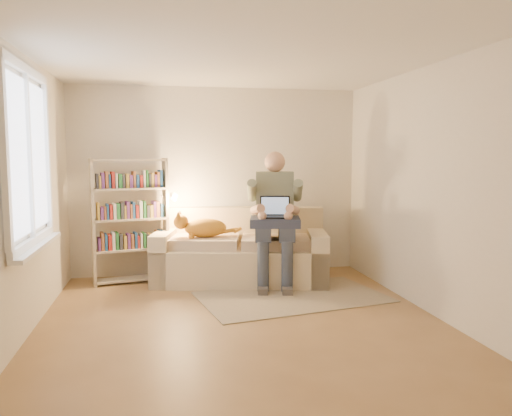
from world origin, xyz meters
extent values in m
plane|color=olive|center=(0.00, 0.00, 0.00)|extent=(4.50, 4.50, 0.00)
cube|color=white|center=(0.00, 0.00, 2.60)|extent=(4.00, 4.50, 0.02)
cube|color=silver|center=(-2.00, 0.00, 1.30)|extent=(0.02, 4.50, 2.60)
cube|color=silver|center=(2.00, 0.00, 1.30)|extent=(0.02, 4.50, 2.60)
cube|color=silver|center=(0.00, 2.25, 1.30)|extent=(4.00, 0.02, 2.60)
cube|color=silver|center=(0.00, -2.25, 1.30)|extent=(4.00, 0.02, 2.60)
plane|color=white|center=(-1.97, 0.20, 1.65)|extent=(0.00, 1.50, 1.50)
cube|color=white|center=(-1.96, 0.20, 2.44)|extent=(0.05, 1.50, 0.08)
cube|color=white|center=(-1.96, 0.20, 0.86)|extent=(0.05, 1.50, 0.08)
cube|color=white|center=(-1.96, 0.20, 1.65)|extent=(0.04, 0.05, 1.50)
cube|color=white|center=(-1.92, 0.20, 0.81)|extent=(0.12, 1.52, 0.04)
cube|color=beige|center=(0.25, 1.68, 0.23)|extent=(2.39, 1.45, 0.47)
cube|color=beige|center=(0.33, 2.07, 0.71)|extent=(2.23, 0.68, 0.48)
cube|color=beige|center=(-0.74, 1.89, 0.33)|extent=(0.43, 1.03, 0.67)
cube|color=beige|center=(1.23, 1.48, 0.33)|extent=(0.43, 1.03, 0.67)
cube|color=beige|center=(-0.26, 1.73, 0.54)|extent=(1.07, 0.85, 0.13)
cube|color=beige|center=(0.73, 1.53, 0.54)|extent=(1.07, 0.85, 0.13)
cube|color=gray|center=(0.70, 1.64, 1.12)|extent=(0.53, 0.36, 0.67)
sphere|color=tan|center=(0.69, 1.61, 1.58)|extent=(0.27, 0.27, 0.27)
cube|color=#373E4D|center=(0.49, 1.36, 0.71)|extent=(0.31, 0.58, 0.21)
cube|color=#373E4D|center=(0.77, 1.30, 0.71)|extent=(0.31, 0.58, 0.21)
cylinder|color=#373E4D|center=(0.43, 1.10, 0.31)|extent=(0.14, 0.14, 0.63)
cylinder|color=#373E4D|center=(0.72, 1.03, 0.31)|extent=(0.14, 0.14, 0.63)
ellipsoid|color=gold|center=(-0.26, 1.70, 0.72)|extent=(0.60, 0.40, 0.25)
sphere|color=gold|center=(-0.58, 1.72, 0.81)|extent=(0.19, 0.19, 0.19)
cylinder|color=gold|center=(0.03, 1.70, 0.67)|extent=(0.27, 0.11, 0.08)
cube|color=#272E44|center=(0.72, 1.27, 0.83)|extent=(0.71, 0.62, 0.11)
cube|color=black|center=(0.71, 1.22, 0.90)|extent=(0.42, 0.33, 0.02)
cube|color=black|center=(0.74, 1.36, 1.03)|extent=(0.38, 0.15, 0.25)
plane|color=#8CA5CC|center=(0.74, 1.36, 1.03)|extent=(0.35, 0.15, 0.33)
cube|color=#C5B495|center=(-1.63, 1.80, 0.81)|extent=(0.09, 0.25, 1.63)
cube|color=#C5B495|center=(-0.72, 2.00, 0.81)|extent=(0.09, 0.25, 1.63)
cube|color=#C5B495|center=(-1.17, 1.90, 0.04)|extent=(1.00, 0.44, 0.03)
cube|color=#C5B495|center=(-1.17, 1.90, 0.44)|extent=(1.00, 0.44, 0.03)
cube|color=#C5B495|center=(-1.17, 1.90, 0.84)|extent=(1.00, 0.44, 0.03)
cube|color=#C5B495|center=(-1.17, 1.90, 1.23)|extent=(1.00, 0.44, 0.03)
cube|color=#C5B495|center=(-1.17, 1.90, 1.60)|extent=(1.00, 0.44, 0.03)
cube|color=#1E4C8C|center=(-1.17, 1.90, 0.55)|extent=(0.85, 0.37, 0.19)
cube|color=#B2261E|center=(-1.17, 1.90, 0.95)|extent=(0.85, 0.37, 0.19)
cube|color=silver|center=(-1.17, 1.90, 1.34)|extent=(0.85, 0.37, 0.19)
cylinder|color=white|center=(-0.79, 1.98, 0.87)|extent=(0.09, 0.09, 0.04)
cone|color=white|center=(-0.63, 1.91, 1.11)|extent=(0.13, 0.15, 0.14)
cube|color=gray|center=(0.72, 0.80, 0.01)|extent=(2.32, 1.63, 0.01)
camera|label=1|loc=(-0.76, -4.74, 1.66)|focal=35.00mm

